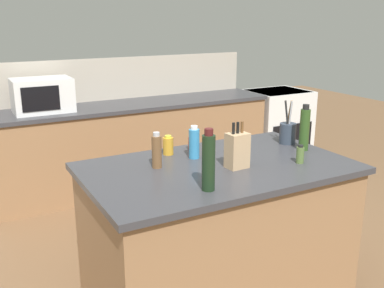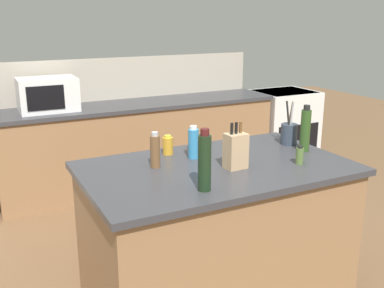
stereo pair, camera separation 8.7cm
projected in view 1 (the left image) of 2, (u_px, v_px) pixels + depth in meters
name	position (u px, v px, depth m)	size (l,w,h in m)	color
back_counter_run	(136.00, 145.00, 4.96)	(3.05, 0.66, 0.94)	#936B47
wall_backsplash	(124.00, 78.00, 5.03)	(3.01, 0.03, 0.46)	#B2A899
kitchen_island	(217.00, 232.00, 2.96)	(1.68, 1.01, 0.94)	#936B47
range_oven	(276.00, 125.00, 5.85)	(0.76, 0.65, 0.92)	white
microwave	(42.00, 95.00, 4.35)	(0.55, 0.39, 0.33)	white
knife_block	(237.00, 150.00, 2.76)	(0.14, 0.11, 0.29)	tan
utensil_crock	(288.00, 132.00, 3.29)	(0.12, 0.12, 0.32)	#333D4C
spice_jar_oregano	(300.00, 155.00, 2.86)	(0.05, 0.05, 0.12)	#567038
dish_soap_bottle	(194.00, 143.00, 2.95)	(0.07, 0.07, 0.22)	#3384BC
salt_shaker	(242.00, 148.00, 3.01)	(0.05, 0.05, 0.12)	silver
olive_oil_bottle	(304.00, 129.00, 3.11)	(0.07, 0.07, 0.32)	#2D4C1E
pepper_grinder	(157.00, 151.00, 2.76)	(0.06, 0.06, 0.23)	brown
honey_jar	(168.00, 146.00, 3.03)	(0.07, 0.07, 0.13)	gold
wine_bottle	(208.00, 162.00, 2.39)	(0.07, 0.07, 0.34)	black
spice_jar_paprika	(192.00, 143.00, 3.14)	(0.05, 0.05, 0.10)	#B73D1E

